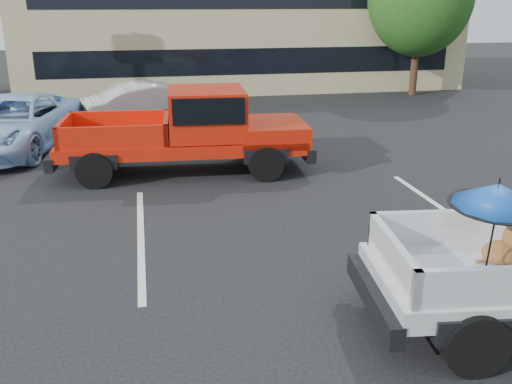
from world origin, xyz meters
TOP-DOWN VIEW (x-y plane):
  - ground at (0.00, 0.00)m, footprint 90.00×90.00m
  - stripe_left at (-3.00, 2.00)m, footprint 0.12×5.00m
  - stripe_right at (3.00, 2.00)m, footprint 0.12×5.00m
  - motel_building at (2.00, 20.99)m, footprint 20.40×8.40m
  - red_pickup at (-1.51, 5.90)m, footprint 6.23×2.57m
  - silver_sedan at (-2.25, 10.54)m, footprint 5.03×2.71m
  - blue_suv at (-6.35, 8.94)m, footprint 3.73×5.89m

SIDE VIEW (x-z plane):
  - ground at x=0.00m, z-range 0.00..0.00m
  - stripe_left at x=-3.00m, z-range 0.00..0.01m
  - stripe_right at x=3.00m, z-range 0.00..0.01m
  - blue_suv at x=-6.35m, z-range 0.00..1.51m
  - silver_sedan at x=-2.25m, z-range 0.00..1.57m
  - red_pickup at x=-1.51m, z-range 0.09..2.11m
  - motel_building at x=2.00m, z-range 0.06..6.36m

